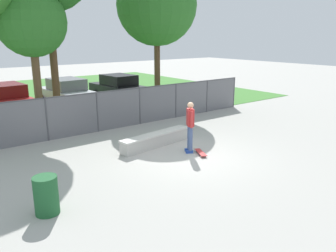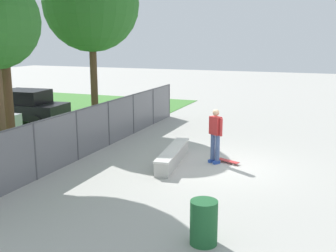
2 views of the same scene
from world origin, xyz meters
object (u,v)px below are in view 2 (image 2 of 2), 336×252
skateboarder (215,134)px  trash_bin (204,222)px  skateboard (228,161)px  car_black (24,107)px  tree_far (91,4)px  concrete_ledge (173,156)px

skateboarder → trash_bin: (-5.48, -1.23, -0.55)m
skateboard → car_black: size_ratio=0.19×
trash_bin → skateboard: bearing=8.2°
skateboarder → tree_far: tree_far is taller
tree_far → trash_bin: tree_far is taller
skateboarder → skateboard: 1.04m
skateboard → trash_bin: (-5.61, -0.81, 0.39)m
skateboard → car_black: car_black is taller
concrete_ledge → skateboard: 1.86m
concrete_ledge → car_black: 9.75m
concrete_ledge → tree_far: tree_far is taller
concrete_ledge → car_black: (3.50, 9.08, 0.59)m
skateboarder → skateboard: skateboarder is taller
skateboard → trash_bin: bearing=-171.8°
skateboarder → tree_far: size_ratio=0.24×
concrete_ledge → skateboarder: skateboarder is taller
car_black → trash_bin: car_black is taller
concrete_ledge → skateboarder: size_ratio=1.75×
tree_far → trash_bin: bearing=-138.4°
concrete_ledge → tree_far: size_ratio=0.41×
car_black → tree_far: bearing=-83.9°
skateboarder → tree_far: 8.72m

